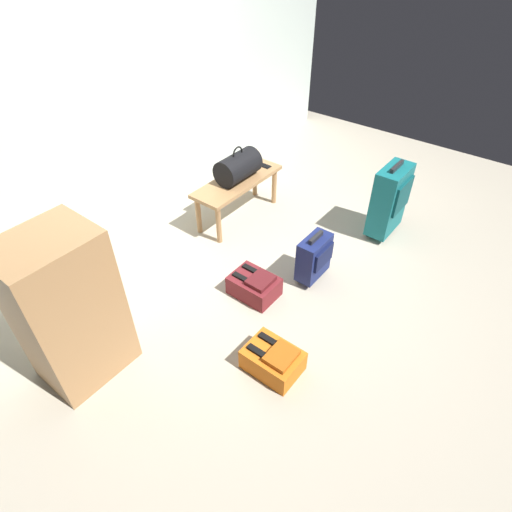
% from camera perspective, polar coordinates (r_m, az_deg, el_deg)
% --- Properties ---
extents(ground_plane, '(6.60, 6.60, 0.00)m').
position_cam_1_polar(ground_plane, '(3.77, 2.40, -0.93)').
color(ground_plane, '#B2A893').
extents(back_wall, '(6.00, 0.10, 2.80)m').
position_cam_1_polar(back_wall, '(4.12, -17.01, 23.49)').
color(back_wall, silver).
rests_on(back_wall, ground).
extents(bench, '(1.00, 0.36, 0.43)m').
position_cam_1_polar(bench, '(4.16, -2.52, 9.59)').
color(bench, '#A87A4C').
rests_on(bench, ground).
extents(duffel_bag_black, '(0.44, 0.26, 0.34)m').
position_cam_1_polar(duffel_bag_black, '(4.07, -2.47, 12.09)').
color(duffel_bag_black, black).
rests_on(duffel_bag_black, bench).
extents(cell_phone, '(0.07, 0.14, 0.01)m').
position_cam_1_polar(cell_phone, '(4.36, 1.10, 12.27)').
color(cell_phone, black).
rests_on(cell_phone, bench).
extents(suitcase_upright_teal, '(0.42, 0.23, 0.74)m').
position_cam_1_polar(suitcase_upright_teal, '(4.10, 17.79, 7.34)').
color(suitcase_upright_teal, '#14666B').
rests_on(suitcase_upright_teal, ground).
extents(suitcase_small_navy, '(0.32, 0.19, 0.46)m').
position_cam_1_polar(suitcase_small_navy, '(3.49, 7.96, -0.14)').
color(suitcase_small_navy, navy).
rests_on(suitcase_small_navy, ground).
extents(backpack_maroon, '(0.28, 0.38, 0.21)m').
position_cam_1_polar(backpack_maroon, '(3.41, -0.21, -4.05)').
color(backpack_maroon, maroon).
rests_on(backpack_maroon, ground).
extents(backpack_orange, '(0.28, 0.38, 0.21)m').
position_cam_1_polar(backpack_orange, '(2.93, 2.37, -13.98)').
color(backpack_orange, orange).
rests_on(backpack_orange, ground).
extents(side_cabinet, '(0.56, 0.44, 1.10)m').
position_cam_1_polar(side_cabinet, '(2.85, -24.28, -6.77)').
color(side_cabinet, '#A87A4C').
rests_on(side_cabinet, ground).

